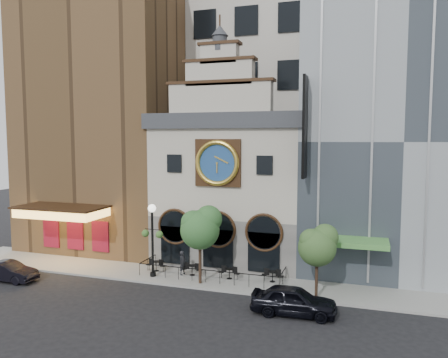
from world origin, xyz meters
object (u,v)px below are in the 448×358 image
object	(u,v)px
car_left	(8,271)
car_right	(294,300)
bistro_1	(192,269)
bistro_3	(272,275)
tree_left	(201,226)
bistro_2	(229,273)
bistro_0	(156,265)
pedestrian	(183,263)
tree_right	(318,244)
lamppost	(152,232)

from	to	relation	value
car_left	car_right	bearing A→B (deg)	-90.83
bistro_1	bistro_3	xyz separation A→B (m)	(6.04, 0.39, 0.00)
bistro_3	bistro_1	bearing A→B (deg)	-176.31
bistro_1	tree_left	world-z (taller)	tree_left
bistro_1	bistro_3	world-z (taller)	same
bistro_2	car_left	distance (m)	16.16
bistro_3	tree_left	xyz separation A→B (m)	(-4.79, -1.82, 3.61)
tree_left	bistro_1	bearing A→B (deg)	131.39
bistro_0	car_right	bearing A→B (deg)	-22.65
car_right	pedestrian	size ratio (longest dim) A/B	2.79
bistro_2	tree_left	distance (m)	4.24
car_right	tree_left	size ratio (longest dim) A/B	0.91
bistro_2	bistro_3	distance (m)	3.15
bistro_1	car_left	world-z (taller)	car_left
bistro_0	pedestrian	size ratio (longest dim) A/B	0.88
pedestrian	tree_right	bearing A→B (deg)	-88.88
car_right	pedestrian	xyz separation A→B (m)	(-9.09, 4.57, 0.19)
bistro_3	car_left	distance (m)	19.25
bistro_1	lamppost	world-z (taller)	lamppost
bistro_0	pedestrian	xyz separation A→B (m)	(2.32, -0.19, 0.44)
car_right	bistro_2	bearing A→B (deg)	46.97
car_left	tree_right	world-z (taller)	tree_right
pedestrian	tree_left	world-z (taller)	tree_left
bistro_0	bistro_3	world-z (taller)	same
lamppost	tree_left	world-z (taller)	tree_left
car_left	tree_left	world-z (taller)	tree_left
bistro_1	bistro_2	distance (m)	2.91
bistro_2	car_left	xyz separation A→B (m)	(-15.36, -5.03, 0.10)
bistro_1	car_left	bearing A→B (deg)	-158.27
bistro_2	car_right	world-z (taller)	car_right
bistro_3	pedestrian	size ratio (longest dim) A/B	0.88
bistro_1	pedestrian	world-z (taller)	pedestrian
bistro_1	tree_right	distance (m)	10.11
pedestrian	lamppost	xyz separation A→B (m)	(-1.97, -1.04, 2.45)
bistro_0	bistro_1	size ratio (longest dim) A/B	1.00
pedestrian	car_left	bearing A→B (deg)	124.48
lamppost	pedestrian	bearing A→B (deg)	30.99
bistro_0	bistro_3	bearing A→B (deg)	1.64
bistro_2	pedestrian	bearing A→B (deg)	-177.97
bistro_2	car_right	xyz separation A→B (m)	(5.45, -4.70, 0.24)
bistro_3	car_right	size ratio (longest dim) A/B	0.31
bistro_0	car_left	size ratio (longest dim) A/B	0.36
bistro_0	bistro_3	size ratio (longest dim) A/B	1.00
car_left	lamppost	xyz separation A→B (m)	(9.75, 3.86, 2.79)
car_right	lamppost	xyz separation A→B (m)	(-11.05, 3.53, 2.64)
car_right	lamppost	bearing A→B (deg)	70.06
bistro_0	car_left	distance (m)	10.69
car_right	lamppost	distance (m)	11.90
bistro_0	lamppost	bearing A→B (deg)	-73.93
bistro_3	tree_left	bearing A→B (deg)	-159.21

